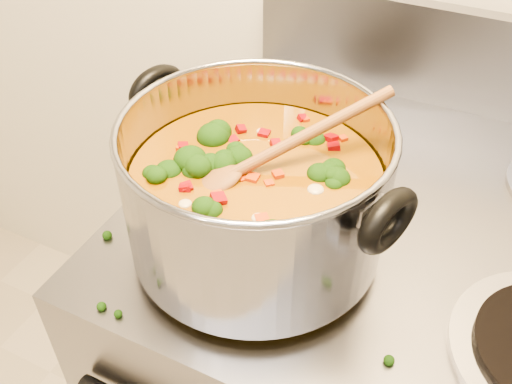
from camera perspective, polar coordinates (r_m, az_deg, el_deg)
stockpot at (r=0.64m, az=0.02°, el=0.07°), size 0.36×0.30×0.18m
wooden_spoon at (r=0.61m, az=0.64°, el=3.41°), size 0.18×0.19×0.09m
cooktop_crumbs at (r=0.76m, az=-1.61°, el=-0.73°), size 0.41×0.38×0.01m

